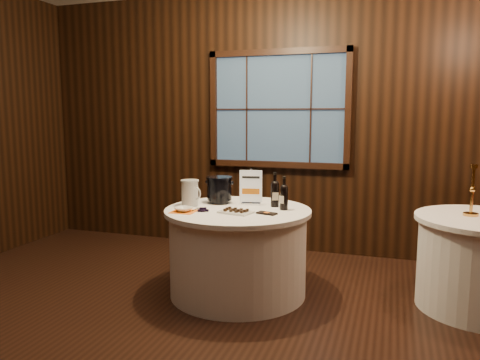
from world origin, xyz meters
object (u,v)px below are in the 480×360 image
(grape_bunch, at_px, (202,210))
(brass_candlestick, at_px, (472,197))
(sign_stand, at_px, (251,193))
(port_bottle_left, at_px, (275,192))
(glass_pitcher, at_px, (190,193))
(port_bottle_right, at_px, (284,195))
(main_table, at_px, (238,251))
(cracker_bowl, at_px, (184,209))
(chocolate_plate, at_px, (236,211))
(chocolate_box, at_px, (267,213))
(ice_bucket, at_px, (219,189))

(grape_bunch, bearing_deg, brass_candlestick, 14.45)
(sign_stand, bearing_deg, grape_bunch, -135.18)
(port_bottle_left, height_order, glass_pitcher, port_bottle_left)
(port_bottle_right, relative_size, brass_candlestick, 0.69)
(port_bottle_left, bearing_deg, grape_bunch, -162.67)
(main_table, relative_size, cracker_bowl, 8.65)
(grape_bunch, bearing_deg, main_table, 41.47)
(main_table, height_order, sign_stand, sign_stand)
(grape_bunch, relative_size, cracker_bowl, 1.05)
(port_bottle_left, distance_m, brass_candlestick, 1.62)
(port_bottle_left, distance_m, chocolate_plate, 0.46)
(glass_pitcher, bearing_deg, chocolate_box, 11.35)
(sign_stand, distance_m, grape_bunch, 0.53)
(chocolate_box, bearing_deg, main_table, 172.03)
(sign_stand, xyz_separation_m, port_bottle_right, (0.34, -0.13, 0.01))
(sign_stand, xyz_separation_m, chocolate_box, (0.25, -0.35, -0.11))
(grape_bunch, bearing_deg, cracker_bowl, -163.60)
(main_table, bearing_deg, sign_stand, 76.90)
(chocolate_box, bearing_deg, port_bottle_right, 82.27)
(cracker_bowl, bearing_deg, glass_pitcher, 102.01)
(port_bottle_right, bearing_deg, cracker_bowl, -131.26)
(main_table, relative_size, chocolate_box, 7.79)
(chocolate_box, bearing_deg, port_bottle_left, 107.98)
(port_bottle_left, relative_size, glass_pitcher, 1.31)
(cracker_bowl, bearing_deg, main_table, 33.27)
(main_table, bearing_deg, chocolate_box, -23.56)
(sign_stand, distance_m, brass_candlestick, 1.85)
(main_table, relative_size, glass_pitcher, 5.42)
(brass_candlestick, bearing_deg, main_table, -169.96)
(main_table, relative_size, brass_candlestick, 3.02)
(chocolate_plate, xyz_separation_m, glass_pitcher, (-0.49, 0.17, 0.10))
(chocolate_plate, xyz_separation_m, brass_candlestick, (1.85, 0.51, 0.14))
(port_bottle_right, xyz_separation_m, ice_bucket, (-0.64, 0.12, 0.00))
(chocolate_box, bearing_deg, ice_bucket, 164.14)
(port_bottle_right, relative_size, glass_pitcher, 1.24)
(port_bottle_right, bearing_deg, main_table, -142.38)
(port_bottle_left, distance_m, chocolate_box, 0.35)
(glass_pitcher, relative_size, brass_candlestick, 0.56)
(port_bottle_right, distance_m, glass_pitcher, 0.85)
(port_bottle_left, bearing_deg, chocolate_plate, -143.91)
(chocolate_plate, distance_m, chocolate_box, 0.26)
(chocolate_box, distance_m, glass_pitcher, 0.77)
(main_table, bearing_deg, port_bottle_right, 12.77)
(chocolate_plate, distance_m, grape_bunch, 0.29)
(port_bottle_right, relative_size, chocolate_box, 1.78)
(glass_pitcher, bearing_deg, ice_bucket, 66.64)
(main_table, xyz_separation_m, glass_pitcher, (-0.45, -0.00, 0.50))
(sign_stand, bearing_deg, port_bottle_right, -32.12)
(port_bottle_right, bearing_deg, brass_candlestick, 34.16)
(main_table, height_order, grape_bunch, grape_bunch)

